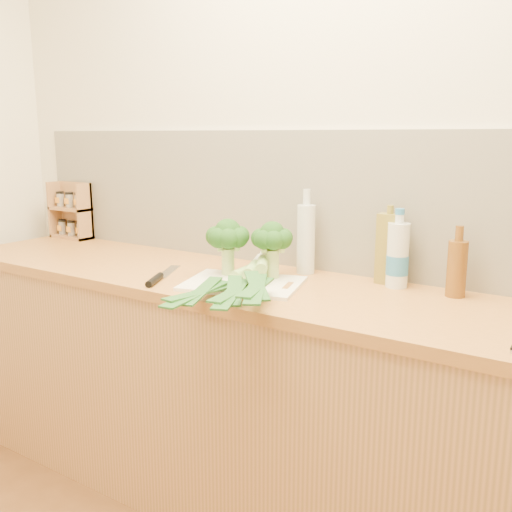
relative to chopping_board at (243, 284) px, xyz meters
The scene contains 14 objects.
room_shell 0.48m from the chopping_board, 63.83° to the left, with size 3.50×3.50×3.50m.
counter 0.49m from the chopping_board, 21.81° to the left, with size 3.20×0.62×0.90m.
chopping_board is the anchor object (origin of this frame).
broccoli_left 0.19m from the chopping_board, 150.17° to the left, with size 0.16×0.16×0.21m.
broccoli_right 0.19m from the chopping_board, 65.36° to the left, with size 0.15×0.15×0.21m.
leek_front 0.05m from the chopping_board, 116.19° to the right, with size 0.14×0.68×0.04m.
leek_mid 0.07m from the chopping_board, 38.96° to the right, with size 0.30×0.65×0.04m.
leek_back 0.10m from the chopping_board, ahead, with size 0.38×0.63×0.04m.
chefs_knife 0.32m from the chopping_board, 159.87° to the right, with size 0.17×0.32×0.03m.
spice_rack 1.32m from the chopping_board, 166.16° to the left, with size 0.24×0.10×0.29m.
oil_tin 0.53m from the chopping_board, 35.85° to the left, with size 0.08×0.05×0.28m.
glass_bottle 0.33m from the chopping_board, 70.98° to the left, with size 0.07×0.07×0.32m.
amber_bottle 0.72m from the chopping_board, 21.66° to the left, with size 0.06×0.06×0.24m.
water_bottle 0.55m from the chopping_board, 30.77° to the left, with size 0.08×0.08×0.26m.
Camera 1 is at (0.92, -0.48, 1.42)m, focal length 40.00 mm.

